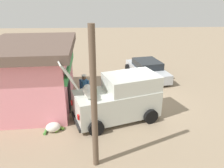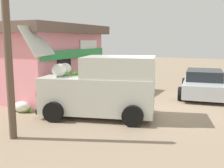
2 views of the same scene
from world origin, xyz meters
name	(u,v)px [view 2 (image 2 of 2)]	position (x,y,z in m)	size (l,w,h in m)	color
ground_plane	(151,110)	(0.00, 0.00, 0.00)	(60.00, 60.00, 0.00)	gray
storefront_bar	(44,60)	(0.15, 5.53, 1.73)	(5.89, 4.56, 3.35)	pink
delivery_van	(102,87)	(-1.59, 1.23, 1.05)	(3.06, 4.73, 3.15)	silver
parked_sedan	(204,83)	(3.86, -1.19, 0.59)	(4.54, 2.80, 1.24)	#B2B7BC
vendor_standing	(86,80)	(-0.11, 2.94, 0.96)	(0.45, 0.53, 1.68)	navy
customer_bending	(69,90)	(-1.70, 2.59, 0.83)	(0.68, 0.70, 1.38)	navy
unloaded_banana_pile	(22,107)	(-2.56, 4.14, 0.19)	(0.65, 0.84, 0.41)	silver
paint_bucket	(117,91)	(2.12, 2.61, 0.16)	(0.30, 0.30, 0.32)	silver
utility_pole	(8,51)	(-4.61, 2.27, 2.38)	(0.20, 0.20, 4.76)	brown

